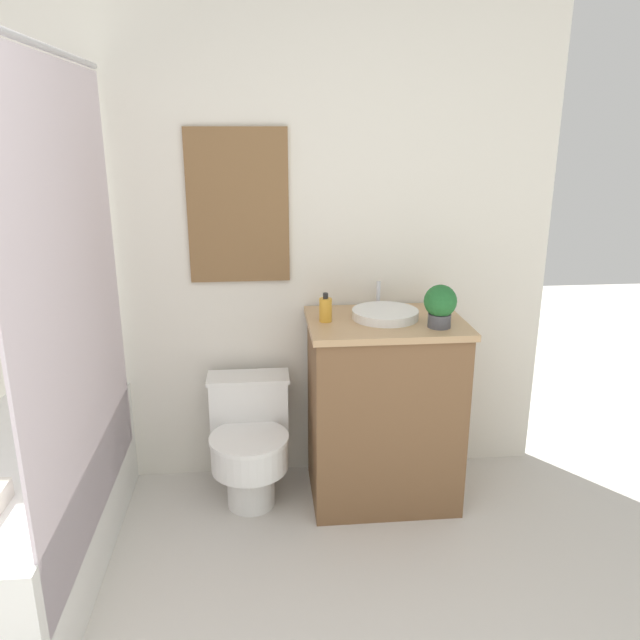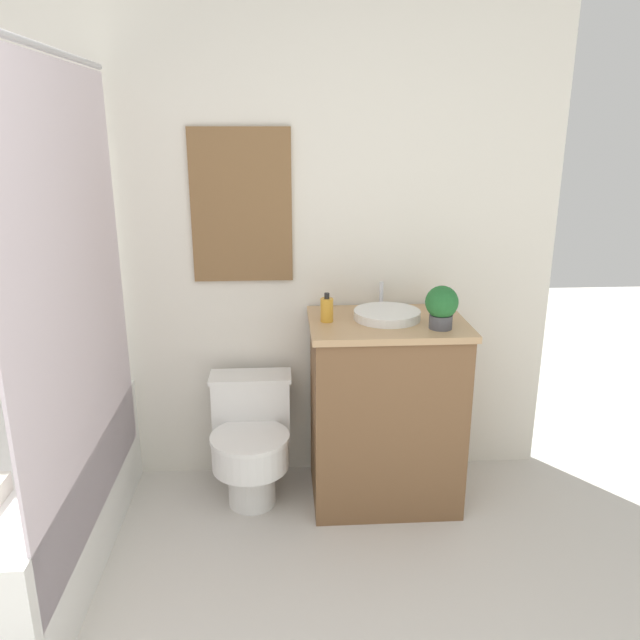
% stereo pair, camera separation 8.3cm
% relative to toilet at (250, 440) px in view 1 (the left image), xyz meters
% --- Properties ---
extents(wall_back, '(3.13, 0.07, 2.50)m').
position_rel_toilet_xyz_m(wall_back, '(-0.08, 0.28, 0.94)').
color(wall_back, silver).
rests_on(wall_back, ground_plane).
extents(shower_area, '(0.56, 1.41, 1.98)m').
position_rel_toilet_xyz_m(shower_area, '(-0.85, -0.45, 0.01)').
color(shower_area, white).
rests_on(shower_area, ground_plane).
extents(toilet, '(0.39, 0.49, 0.59)m').
position_rel_toilet_xyz_m(toilet, '(0.00, 0.00, 0.00)').
color(toilet, white).
rests_on(toilet, ground_plane).
extents(vanity, '(0.71, 0.52, 0.89)m').
position_rel_toilet_xyz_m(vanity, '(0.63, -0.02, 0.14)').
color(vanity, brown).
rests_on(vanity, ground_plane).
extents(sink, '(0.30, 0.34, 0.13)m').
position_rel_toilet_xyz_m(sink, '(0.63, 0.01, 0.61)').
color(sink, white).
rests_on(sink, vanity).
extents(soap_bottle, '(0.06, 0.06, 0.13)m').
position_rel_toilet_xyz_m(soap_bottle, '(0.36, -0.02, 0.64)').
color(soap_bottle, gold).
rests_on(soap_bottle, vanity).
extents(potted_plant, '(0.14, 0.14, 0.19)m').
position_rel_toilet_xyz_m(potted_plant, '(0.84, -0.15, 0.69)').
color(potted_plant, '#4C4C51').
rests_on(potted_plant, vanity).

